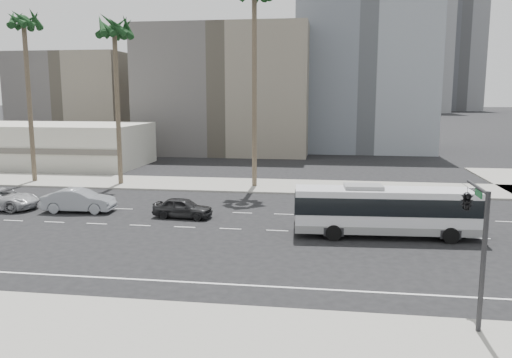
% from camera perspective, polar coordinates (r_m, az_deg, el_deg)
% --- Properties ---
extents(ground, '(700.00, 700.00, 0.00)m').
position_cam_1_polar(ground, '(32.26, 2.38, -5.78)').
color(ground, black).
rests_on(ground, ground).
extents(sidewalk_north, '(120.00, 7.00, 0.15)m').
position_cam_1_polar(sidewalk_north, '(47.33, 4.33, -0.82)').
color(sidewalk_north, gray).
rests_on(sidewalk_north, ground).
extents(sidewalk_south, '(120.00, 7.00, 0.15)m').
position_cam_1_polar(sidewalk_south, '(17.87, -3.06, -18.51)').
color(sidewalk_south, gray).
rests_on(sidewalk_south, ground).
extents(commercial_low, '(22.00, 12.16, 5.00)m').
position_cam_1_polar(commercial_low, '(66.19, -21.86, 3.56)').
color(commercial_low, beige).
rests_on(commercial_low, ground).
extents(midrise_beige_west, '(24.00, 18.00, 18.00)m').
position_cam_1_polar(midrise_beige_west, '(77.48, -3.04, 9.78)').
color(midrise_beige_west, '#5F5A55').
rests_on(midrise_beige_west, ground).
extents(midrise_gray_center, '(20.00, 20.00, 26.00)m').
position_cam_1_polar(midrise_gray_center, '(83.25, 11.89, 12.32)').
color(midrise_gray_center, slate).
rests_on(midrise_gray_center, ground).
extents(midrise_beige_far, '(18.00, 16.00, 15.00)m').
position_cam_1_polar(midrise_beige_far, '(90.85, -18.85, 8.29)').
color(midrise_beige_far, '#5F5A55').
rests_on(midrise_beige_far, ground).
extents(civic_tower, '(42.00, 42.00, 129.00)m').
position_cam_1_polar(civic_tower, '(282.67, 7.48, 15.47)').
color(civic_tower, beige).
rests_on(civic_tower, ground).
extents(highrise_right, '(26.00, 26.00, 70.00)m').
position_cam_1_polar(highrise_right, '(265.64, 17.92, 14.67)').
color(highrise_right, '#525459').
rests_on(highrise_right, ground).
extents(highrise_far, '(22.00, 22.00, 60.00)m').
position_cam_1_polar(highrise_far, '(299.33, 21.75, 12.85)').
color(highrise_far, '#525459').
rests_on(highrise_far, ground).
extents(city_bus, '(11.04, 3.06, 3.14)m').
position_cam_1_polar(city_bus, '(31.56, 14.35, -3.33)').
color(city_bus, silver).
rests_on(city_bus, ground).
extents(car_a, '(2.01, 4.26, 1.41)m').
position_cam_1_polar(car_a, '(35.82, -8.17, -3.18)').
color(car_a, black).
rests_on(car_a, ground).
extents(car_b, '(2.14, 5.24, 1.69)m').
position_cam_1_polar(car_b, '(39.34, -19.12, -2.27)').
color(car_b, '#8E9299').
rests_on(car_b, ground).
extents(car_c, '(2.64, 5.68, 1.57)m').
position_cam_1_polar(car_c, '(42.54, -26.64, -1.99)').
color(car_c, '#AAAAAD').
rests_on(car_c, ground).
extents(traffic_signal, '(2.37, 3.11, 5.19)m').
position_cam_1_polar(traffic_signal, '(21.54, 22.63, -2.34)').
color(traffic_signal, '#262628').
rests_on(traffic_signal, ground).
extents(palm_mid, '(5.01, 5.01, 15.47)m').
position_cam_1_polar(palm_mid, '(49.70, -15.51, 15.38)').
color(palm_mid, brown).
rests_on(palm_mid, ground).
extents(palm_far, '(4.76, 4.76, 16.37)m').
position_cam_1_polar(palm_far, '(54.07, -24.47, 15.40)').
color(palm_far, brown).
rests_on(palm_far, ground).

